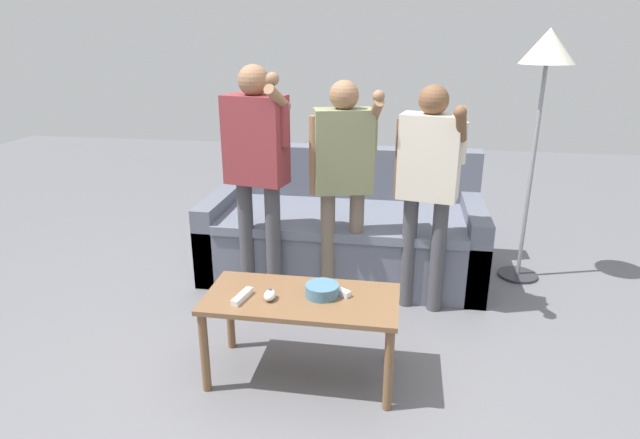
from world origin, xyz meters
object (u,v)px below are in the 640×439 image
(player_right, at_px, (429,174))
(coffee_table, at_px, (302,308))
(snack_bowl, at_px, (322,290))
(game_remote_wand_near, at_px, (242,296))
(player_center, at_px, (343,168))
(game_remote_wand_far, at_px, (337,290))
(floor_lamp, at_px, (546,66))
(player_left, at_px, (256,158))
(game_remote_nunchuk, at_px, (270,295))
(couch, at_px, (344,231))

(player_right, bearing_deg, coffee_table, -126.03)
(snack_bowl, distance_m, game_remote_wand_near, 0.39)
(coffee_table, xyz_separation_m, player_center, (0.09, 0.88, 0.51))
(game_remote_wand_far, bearing_deg, snack_bowl, -149.43)
(player_right, height_order, game_remote_wand_far, player_right)
(game_remote_wand_near, bearing_deg, player_center, 68.52)
(floor_lamp, bearing_deg, player_center, -156.24)
(player_left, height_order, game_remote_wand_near, player_left)
(floor_lamp, bearing_deg, coffee_table, -133.06)
(game_remote_nunchuk, relative_size, player_left, 0.06)
(game_remote_nunchuk, bearing_deg, game_remote_wand_far, 21.28)
(player_right, bearing_deg, game_remote_wand_far, -119.85)
(game_remote_nunchuk, bearing_deg, game_remote_wand_near, -171.98)
(floor_lamp, relative_size, game_remote_wand_far, 11.42)
(player_right, relative_size, game_remote_wand_far, 9.38)
(coffee_table, relative_size, snack_bowl, 5.74)
(coffee_table, relative_size, floor_lamp, 0.56)
(coffee_table, distance_m, player_right, 1.15)
(snack_bowl, relative_size, player_left, 0.11)
(player_center, xyz_separation_m, game_remote_wand_far, (0.07, -0.81, -0.43))
(player_right, height_order, game_remote_wand_near, player_right)
(game_remote_nunchuk, distance_m, player_center, 1.05)
(game_remote_nunchuk, distance_m, game_remote_wand_far, 0.34)
(player_center, relative_size, game_remote_wand_near, 8.58)
(snack_bowl, distance_m, game_remote_wand_far, 0.08)
(coffee_table, xyz_separation_m, game_remote_nunchuk, (-0.15, -0.05, 0.09))
(floor_lamp, relative_size, game_remote_wand_near, 10.33)
(couch, relative_size, coffee_table, 2.05)
(game_remote_wand_far, bearing_deg, game_remote_nunchuk, -158.72)
(couch, relative_size, player_right, 1.39)
(player_left, bearing_deg, snack_bowl, -55.94)
(couch, relative_size, player_left, 1.30)
(snack_bowl, distance_m, player_left, 1.07)
(player_center, xyz_separation_m, player_right, (0.52, -0.04, -0.01))
(game_remote_nunchuk, bearing_deg, floor_lamp, 45.04)
(snack_bowl, bearing_deg, player_right, 57.82)
(coffee_table, distance_m, game_remote_wand_far, 0.20)
(couch, height_order, snack_bowl, couch)
(game_remote_wand_far, bearing_deg, game_remote_wand_near, -162.52)
(floor_lamp, height_order, game_remote_wand_near, floor_lamp)
(coffee_table, distance_m, floor_lamp, 2.23)
(coffee_table, relative_size, game_remote_wand_near, 5.76)
(game_remote_nunchuk, xyz_separation_m, game_remote_wand_far, (0.31, 0.12, -0.01))
(player_center, relative_size, player_right, 1.01)
(coffee_table, distance_m, game_remote_wand_near, 0.30)
(player_left, bearing_deg, coffee_table, -61.92)
(coffee_table, relative_size, game_remote_nunchuk, 10.88)
(player_left, relative_size, player_right, 1.07)
(snack_bowl, height_order, player_right, player_right)
(snack_bowl, distance_m, floor_lamp, 2.11)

